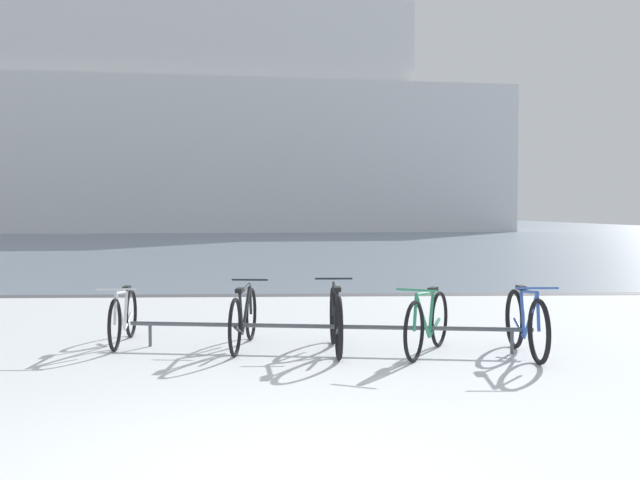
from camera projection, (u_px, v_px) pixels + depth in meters
name	position (u px, v px, depth m)	size (l,w,h in m)	color
ground	(285.00, 232.00, 58.41)	(80.00, 132.00, 0.08)	silver
bike_rack	(326.00, 327.00, 8.85)	(4.76, 0.76, 0.31)	#4C5156
bicycle_0	(123.00, 317.00, 9.24)	(0.46, 1.61, 0.74)	black
bicycle_1	(244.00, 318.00, 8.98)	(0.46, 1.76, 0.79)	black
bicycle_2	(336.00, 320.00, 8.75)	(0.46, 1.71, 0.83)	black
bicycle_3	(427.00, 323.00, 8.60)	(0.81, 1.54, 0.80)	black
bicycle_4	(526.00, 323.00, 8.48)	(0.46, 1.67, 0.83)	black
ferry_ship	(163.00, 122.00, 60.62)	(55.64, 19.07, 26.44)	white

